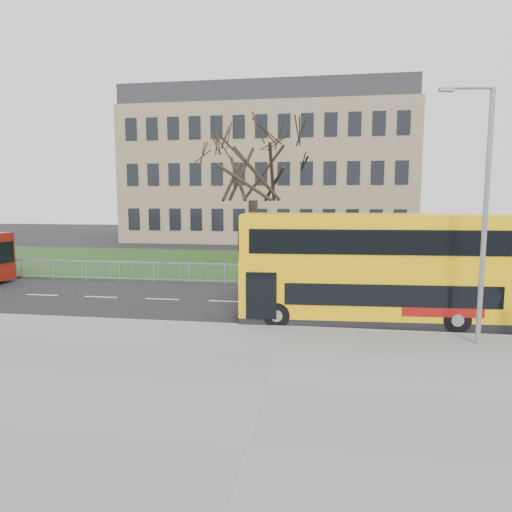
% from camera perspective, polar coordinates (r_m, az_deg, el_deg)
% --- Properties ---
extents(ground, '(120.00, 120.00, 0.00)m').
position_cam_1_polar(ground, '(17.65, 4.18, -7.78)').
color(ground, black).
rests_on(ground, ground).
extents(pavement, '(80.00, 10.50, 0.12)m').
position_cam_1_polar(pavement, '(11.27, 1.31, -16.27)').
color(pavement, slate).
rests_on(pavement, ground).
extents(kerb, '(80.00, 0.20, 0.14)m').
position_cam_1_polar(kerb, '(16.14, 3.73, -8.95)').
color(kerb, gray).
rests_on(kerb, ground).
extents(grass_verge, '(80.00, 15.40, 0.08)m').
position_cam_1_polar(grass_verge, '(31.66, 6.25, -1.08)').
color(grass_verge, '#213C15').
rests_on(grass_verge, ground).
extents(guard_railing, '(40.00, 0.12, 1.10)m').
position_cam_1_polar(guard_railing, '(23.98, 5.45, -2.47)').
color(guard_railing, '#80A0E3').
rests_on(guard_railing, ground).
extents(bare_tree, '(7.31, 7.31, 10.45)m').
position_cam_1_polar(bare_tree, '(27.36, -0.37, 8.74)').
color(bare_tree, black).
rests_on(bare_tree, grass_verge).
extents(civic_building, '(30.00, 15.00, 14.00)m').
position_cam_1_polar(civic_building, '(52.45, 1.83, 9.82)').
color(civic_building, '#907A5B').
rests_on(civic_building, ground).
extents(yellow_bus, '(9.55, 2.75, 3.96)m').
position_cam_1_polar(yellow_bus, '(17.06, 14.22, -1.22)').
color(yellow_bus, '#FFBB0A').
rests_on(yellow_bus, ground).
extents(street_lamp, '(1.62, 0.37, 7.64)m').
position_cam_1_polar(street_lamp, '(15.15, 26.46, 5.52)').
color(street_lamp, gray).
rests_on(street_lamp, pavement).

